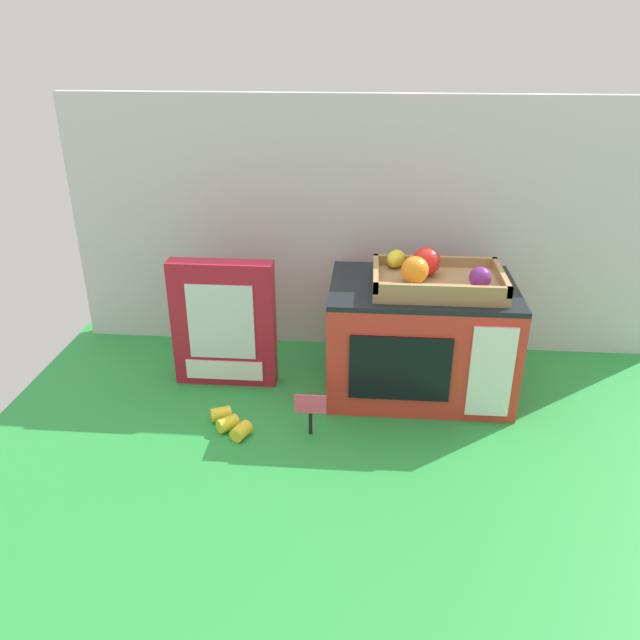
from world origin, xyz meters
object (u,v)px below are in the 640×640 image
Objects in this scene: toy_microwave at (418,337)px; food_groups_crate at (433,277)px; price_sign at (309,408)px; loose_toy_banana at (229,423)px; cookie_set_box at (223,324)px.

food_groups_crate reaches higher than toy_microwave.
toy_microwave is 0.34m from price_sign.
food_groups_crate is at bearing -41.07° from toy_microwave.
food_groups_crate reaches higher than loose_toy_banana.
cookie_set_box is 0.33m from price_sign.
food_groups_crate is at bearing -0.85° from cookie_set_box.
price_sign is (0.23, -0.22, -0.09)m from cookie_set_box.
food_groups_crate reaches higher than price_sign.
toy_microwave is 1.47× the size of food_groups_crate.
loose_toy_banana is at bearing -152.59° from toy_microwave.
price_sign is (-0.27, -0.21, -0.24)m from food_groups_crate.
toy_microwave is 1.35× the size of cookie_set_box.
cookie_set_box is 2.82× the size of loose_toy_banana.
food_groups_crate is 0.57m from loose_toy_banana.
price_sign is at bearing -137.44° from toy_microwave.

